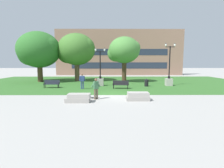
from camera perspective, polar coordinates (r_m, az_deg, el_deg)
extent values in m
plane|color=#A3A09B|center=(16.00, 0.16, -3.63)|extent=(140.00, 140.00, 0.00)
cube|color=#336628|center=(25.89, -0.03, 0.58)|extent=(40.00, 20.00, 0.02)
cube|color=#9E9991|center=(13.51, -11.12, -5.12)|extent=(1.80, 0.90, 0.32)
cube|color=#A6A098|center=(13.42, -10.71, -3.79)|extent=(1.66, 0.83, 0.32)
cube|color=#9E9991|center=(14.00, 8.38, -4.62)|extent=(1.80, 0.90, 0.32)
cube|color=#A6A098|center=(13.94, 8.49, -3.33)|extent=(1.66, 0.83, 0.32)
cylinder|color=brown|center=(14.15, -5.59, -3.33)|extent=(0.15, 0.15, 0.86)
cylinder|color=brown|center=(14.25, -4.90, -3.25)|extent=(0.15, 0.15, 0.86)
cube|color=#3D7047|center=(14.09, -5.28, -0.37)|extent=(0.46, 0.43, 0.60)
cylinder|color=#3D7047|center=(14.11, -6.14, -0.06)|extent=(0.39, 0.32, 0.50)
cylinder|color=#3D7047|center=(14.05, -4.43, -0.07)|extent=(0.39, 0.32, 0.50)
sphere|color=brown|center=(14.04, -5.30, 1.41)|extent=(0.22, 0.22, 0.22)
cube|color=black|center=(14.57, -5.92, -4.41)|extent=(0.80, 0.54, 0.02)
cube|color=black|center=(14.81, -7.40, -4.16)|extent=(0.20, 0.23, 0.06)
cube|color=black|center=(14.34, -4.40, -4.50)|extent=(0.20, 0.23, 0.06)
cylinder|color=silver|center=(14.61, -6.89, -4.62)|extent=(0.06, 0.05, 0.06)
cylinder|color=silver|center=(14.79, -6.42, -4.47)|extent=(0.06, 0.05, 0.06)
cylinder|color=silver|center=(14.38, -5.41, -4.80)|extent=(0.06, 0.05, 0.06)
cylinder|color=silver|center=(14.56, -4.96, -4.64)|extent=(0.06, 0.05, 0.06)
cube|color=black|center=(19.60, 2.82, -0.27)|extent=(1.84, 0.69, 0.05)
cube|color=black|center=(19.81, 2.89, 0.49)|extent=(1.80, 0.38, 0.46)
cube|color=black|center=(19.67, 0.39, 0.12)|extent=(0.12, 0.40, 0.04)
cube|color=black|center=(19.53, 5.28, 0.04)|extent=(0.12, 0.40, 0.04)
cylinder|color=black|center=(19.56, 0.44, -0.96)|extent=(0.07, 0.07, 0.41)
cylinder|color=black|center=(19.42, 5.13, -1.05)|extent=(0.07, 0.07, 0.41)
cylinder|color=black|center=(19.87, 0.56, -0.83)|extent=(0.07, 0.07, 0.41)
cylinder|color=black|center=(19.73, 5.17, -0.91)|extent=(0.07, 0.07, 0.41)
cube|color=#1E232D|center=(21.33, -19.18, -0.05)|extent=(1.80, 0.46, 0.05)
cube|color=#1E232D|center=(21.54, -18.98, 0.64)|extent=(1.80, 0.14, 0.46)
cube|color=black|center=(21.61, -21.29, 0.27)|extent=(0.06, 0.40, 0.04)
cube|color=black|center=(21.05, -17.04, 0.27)|extent=(0.06, 0.40, 0.04)
cylinder|color=black|center=(21.49, -21.31, -0.71)|extent=(0.07, 0.07, 0.41)
cylinder|color=black|center=(20.95, -17.24, -0.74)|extent=(0.07, 0.07, 0.41)
cylinder|color=black|center=(21.79, -21.00, -0.60)|extent=(0.07, 0.07, 0.41)
cylinder|color=black|center=(21.26, -16.98, -0.62)|extent=(0.07, 0.07, 0.41)
cube|color=gray|center=(22.10, -3.83, 0.61)|extent=(0.80, 0.80, 0.90)
cylinder|color=black|center=(22.04, -3.84, 2.16)|extent=(0.28, 0.28, 0.30)
cylinder|color=black|center=(21.96, -3.87, 6.24)|extent=(0.14, 0.14, 3.44)
cube|color=black|center=(21.99, -3.91, 10.47)|extent=(1.10, 0.08, 0.08)
ellipsoid|color=white|center=(22.04, -5.37, 11.07)|extent=(0.22, 0.22, 0.36)
cone|color=black|center=(22.06, -5.38, 11.58)|extent=(0.20, 0.20, 0.13)
ellipsoid|color=white|center=(21.97, -2.46, 11.11)|extent=(0.22, 0.22, 0.36)
cone|color=black|center=(21.99, -2.46, 11.62)|extent=(0.20, 0.20, 0.13)
cube|color=#ADA89E|center=(23.25, 18.04, 0.60)|extent=(0.80, 0.80, 0.90)
cylinder|color=black|center=(23.20, 18.10, 2.07)|extent=(0.28, 0.28, 0.30)
cylinder|color=black|center=(23.11, 18.28, 6.68)|extent=(0.14, 0.14, 4.03)
cube|color=black|center=(23.19, 18.47, 11.42)|extent=(1.10, 0.08, 0.08)
ellipsoid|color=white|center=(23.04, 17.17, 12.10)|extent=(0.22, 0.22, 0.36)
cone|color=black|center=(23.06, 17.19, 12.59)|extent=(0.20, 0.20, 0.13)
ellipsoid|color=white|center=(23.39, 19.80, 11.92)|extent=(0.22, 0.22, 0.36)
cone|color=black|center=(23.40, 19.82, 12.40)|extent=(0.20, 0.20, 0.13)
cylinder|color=#42301E|center=(25.97, 3.99, 4.46)|extent=(0.67, 0.67, 3.48)
ellipsoid|color=#4C893D|center=(26.00, 4.05, 11.04)|extent=(4.52, 4.52, 3.84)
sphere|color=#4C893D|center=(26.36, 1.23, 10.02)|extent=(2.48, 2.48, 2.48)
sphere|color=#4C893D|center=(25.68, 6.70, 11.56)|extent=(2.26, 2.26, 2.26)
cylinder|color=brown|center=(27.95, -11.34, 4.39)|extent=(0.73, 0.73, 3.34)
ellipsoid|color=#42752D|center=(27.98, -11.51, 11.04)|extent=(5.72, 5.72, 4.86)
sphere|color=#42752D|center=(28.85, -14.37, 9.70)|extent=(3.15, 3.15, 3.15)
sphere|color=#42752D|center=(27.20, -8.74, 11.82)|extent=(2.86, 2.86, 2.86)
cylinder|color=#4C3823|center=(28.61, -22.44, 3.78)|extent=(0.75, 0.75, 3.07)
ellipsoid|color=#2D6B28|center=(28.63, -22.76, 10.30)|extent=(6.27, 6.27, 5.33)
sphere|color=#2D6B28|center=(29.85, -25.33, 8.82)|extent=(3.45, 3.45, 3.45)
sphere|color=#2D6B28|center=(27.51, -20.21, 11.22)|extent=(3.14, 3.14, 3.14)
cylinder|color=black|center=(21.88, 11.18, 0.29)|extent=(0.48, 0.48, 0.80)
cone|color=black|center=(21.83, 11.21, 1.54)|extent=(0.49, 0.49, 0.16)
cylinder|color=#384C7A|center=(19.64, -9.97, -0.38)|extent=(0.15, 0.15, 0.86)
cylinder|color=#384C7A|center=(19.66, -9.39, -0.36)|extent=(0.15, 0.15, 0.86)
cube|color=#334784|center=(19.57, -9.72, 1.75)|extent=(0.45, 0.33, 0.60)
cylinder|color=#334784|center=(19.58, -10.47, 1.81)|extent=(0.19, 0.14, 0.56)
cylinder|color=#334784|center=(19.56, -8.98, 1.84)|extent=(0.19, 0.14, 0.56)
sphere|color=brown|center=(19.53, -9.75, 3.04)|extent=(0.22, 0.22, 0.22)
cube|color=#8E6B56|center=(40.32, 2.44, 10.24)|extent=(28.83, 1.00, 10.25)
cube|color=#232D3D|center=(39.76, 2.45, 6.07)|extent=(21.62, 0.03, 1.40)
cube|color=#232D3D|center=(39.81, 2.48, 10.39)|extent=(21.62, 0.03, 1.40)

